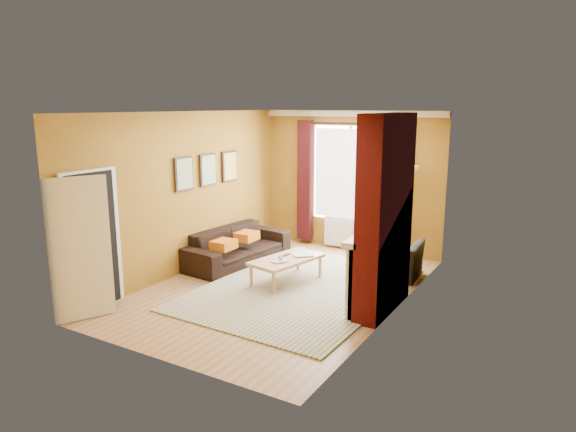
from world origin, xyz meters
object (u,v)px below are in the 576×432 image
(armchair, at_px, (391,259))
(floor_lamp, at_px, (411,187))
(coffee_table, at_px, (287,261))
(sofa, at_px, (237,246))
(wicker_stool, at_px, (371,253))

(armchair, relative_size, floor_lamp, 0.53)
(coffee_table, bearing_deg, floor_lamp, 68.15)
(sofa, xyz_separation_m, armchair, (2.77, 0.66, -0.01))
(sofa, distance_m, coffee_table, 1.46)
(wicker_stool, distance_m, floor_lamp, 1.41)
(armchair, relative_size, wicker_stool, 2.14)
(sofa, relative_size, floor_lamp, 1.23)
(wicker_stool, bearing_deg, floor_lamp, 39.40)
(wicker_stool, xyz_separation_m, floor_lamp, (0.54, 0.44, 1.23))
(coffee_table, height_order, wicker_stool, wicker_stool)
(armchair, bearing_deg, sofa, 9.69)
(armchair, bearing_deg, coffee_table, 35.78)
(armchair, distance_m, wicker_stool, 0.74)
(sofa, distance_m, floor_lamp, 3.38)
(armchair, height_order, floor_lamp, floor_lamp)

